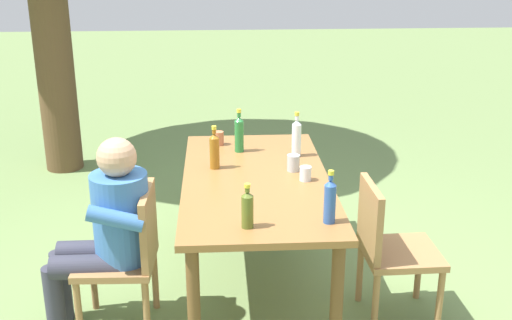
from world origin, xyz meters
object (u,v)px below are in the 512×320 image
at_px(bottle_amber, 215,150).
at_px(backpack_by_near_side, 222,178).
at_px(dining_table, 256,191).
at_px(cup_terracotta, 219,138).
at_px(bottle_olive, 247,209).
at_px(bottle_blue, 330,200).
at_px(person_in_white_shirt, 108,226).
at_px(cup_steel, 293,163).
at_px(cup_glass, 305,174).
at_px(chair_near_left, 388,245).
at_px(chair_far_left, 129,252).
at_px(bottle_green, 239,133).
at_px(bottle_clear, 296,137).

height_order(bottle_amber, backpack_by_near_side, bottle_amber).
distance_m(dining_table, cup_terracotta, 0.73).
bearing_deg(bottle_olive, bottle_amber, 10.61).
distance_m(dining_table, bottle_blue, 0.79).
relative_size(person_in_white_shirt, cup_steel, 11.03).
relative_size(person_in_white_shirt, cup_terracotta, 11.85).
distance_m(cup_steel, backpack_by_near_side, 1.59).
bearing_deg(cup_glass, chair_near_left, -127.49).
relative_size(bottle_blue, bottle_olive, 1.21).
relative_size(chair_far_left, chair_near_left, 1.00).
relative_size(chair_near_left, cup_terracotta, 8.75).
distance_m(chair_near_left, person_in_white_shirt, 1.63).
bearing_deg(bottle_amber, bottle_green, -27.49).
bearing_deg(bottle_amber, chair_near_left, -120.66).
xyz_separation_m(bottle_clear, bottle_olive, (-1.11, 0.39, -0.03)).
relative_size(chair_near_left, bottle_blue, 2.96).
bearing_deg(bottle_clear, person_in_white_shirt, 124.65).
height_order(person_in_white_shirt, bottle_green, person_in_white_shirt).
bearing_deg(backpack_by_near_side, cup_terracotta, 178.51).
relative_size(bottle_blue, cup_steel, 2.76).
distance_m(dining_table, bottle_green, 0.58).
bearing_deg(bottle_amber, cup_glass, -114.33).
relative_size(dining_table, bottle_olive, 7.42).
xyz_separation_m(bottle_clear, bottle_green, (0.12, 0.39, -0.00)).
distance_m(bottle_blue, cup_glass, 0.62).
xyz_separation_m(dining_table, cup_glass, (-0.06, -0.30, 0.13)).
height_order(dining_table, bottle_clear, bottle_clear).
distance_m(cup_glass, backpack_by_near_side, 1.76).
distance_m(bottle_clear, cup_glass, 0.47).
distance_m(chair_far_left, chair_near_left, 1.52).
distance_m(chair_far_left, person_in_white_shirt, 0.20).
bearing_deg(person_in_white_shirt, cup_glass, -73.52).
height_order(bottle_amber, bottle_blue, bottle_blue).
height_order(chair_near_left, bottle_clear, bottle_clear).
distance_m(bottle_amber, cup_terracotta, 0.50).
xyz_separation_m(bottle_amber, backpack_by_near_side, (1.31, -0.05, -0.70)).
relative_size(dining_table, bottle_green, 5.86).
bearing_deg(chair_far_left, cup_terracotta, -25.88).
height_order(bottle_olive, cup_glass, bottle_olive).
xyz_separation_m(bottle_clear, bottle_amber, (-0.21, 0.56, -0.01)).
xyz_separation_m(chair_near_left, cup_glass, (0.35, 0.45, 0.33)).
bearing_deg(chair_far_left, bottle_olive, -114.04).
bearing_deg(bottle_clear, bottle_blue, -177.64).
relative_size(bottle_amber, bottle_blue, 0.98).
bearing_deg(cup_glass, bottle_amber, 65.67).
bearing_deg(bottle_clear, bottle_amber, 110.38).
bearing_deg(chair_far_left, bottle_amber, -39.64).
bearing_deg(bottle_green, cup_steel, -140.80).
distance_m(bottle_blue, cup_steel, 0.80).
height_order(chair_far_left, cup_terracotta, same).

